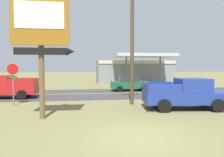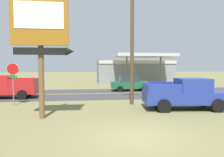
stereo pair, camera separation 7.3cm
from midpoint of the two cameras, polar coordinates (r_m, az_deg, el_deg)
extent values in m
plane|color=olive|center=(8.56, 7.20, -15.33)|extent=(180.00, 180.00, 0.00)
cube|color=#3D3D3F|center=(21.13, -1.60, -4.06)|extent=(140.00, 8.00, 0.02)
cube|color=gold|center=(21.13, -1.60, -4.02)|extent=(126.00, 0.20, 0.01)
cylinder|color=brown|center=(11.55, -18.42, 5.71)|extent=(0.28, 0.28, 6.49)
cube|color=#996019|center=(11.59, -18.77, 14.40)|extent=(2.88, 0.16, 2.40)
cube|color=white|center=(11.56, -18.89, 15.88)|extent=(2.42, 0.03, 1.34)
cube|color=black|center=(11.39, -18.62, 6.98)|extent=(2.59, 0.12, 0.36)
cone|color=black|center=(11.19, -11.05, 7.16)|extent=(0.40, 0.44, 0.44)
cylinder|color=slate|center=(16.19, -24.92, -2.76)|extent=(0.08, 0.08, 2.20)
cylinder|color=red|center=(16.08, -25.08, 2.37)|extent=(0.76, 0.03, 0.76)
cylinder|color=white|center=(16.10, -25.06, 2.37)|extent=(0.80, 0.01, 0.80)
cube|color=#19722D|center=(16.09, -25.03, 0.41)|extent=(0.56, 0.03, 0.14)
cylinder|color=brown|center=(15.22, 5.58, 10.21)|extent=(0.26, 0.26, 9.12)
cube|color=gray|center=(35.26, 5.98, 1.82)|extent=(12.00, 6.00, 3.60)
cube|color=silver|center=(32.29, 7.23, 4.42)|extent=(12.00, 0.12, 0.50)
cube|color=silver|center=(29.48, 8.68, 6.17)|extent=(8.00, 5.00, 0.40)
cylinder|color=slate|center=(28.88, 4.06, 2.09)|extent=(0.24, 0.24, 4.20)
cylinder|color=slate|center=(30.19, 13.03, 2.06)|extent=(0.24, 0.24, 4.20)
cube|color=#233893|center=(14.28, 19.24, -4.79)|extent=(5.37, 2.47, 0.72)
cube|color=#233893|center=(14.36, 20.98, -1.65)|extent=(2.07, 1.98, 0.84)
cube|color=#28333D|center=(14.72, 24.19, -1.61)|extent=(0.27, 1.66, 0.71)
cube|color=#233893|center=(14.63, 12.41, -1.97)|extent=(1.95, 0.32, 0.56)
cube|color=#233893|center=(12.86, 14.37, -2.72)|extent=(1.95, 0.32, 0.56)
cube|color=#233893|center=(13.53, 9.33, -2.36)|extent=(0.31, 1.88, 0.56)
cylinder|color=black|center=(15.85, 23.44, -5.40)|extent=(0.82, 0.36, 0.80)
cylinder|color=black|center=(14.12, 26.80, -6.54)|extent=(0.82, 0.36, 0.80)
cylinder|color=black|center=(14.79, 11.98, -5.81)|extent=(0.82, 0.36, 0.80)
cylinder|color=black|center=(12.92, 14.00, -7.17)|extent=(0.82, 0.36, 0.80)
cube|color=red|center=(20.11, -26.68, -2.64)|extent=(5.20, 1.96, 0.72)
cube|color=red|center=(20.21, -27.94, -0.43)|extent=(1.90, 1.80, 0.84)
cube|color=red|center=(18.72, -23.27, -1.01)|extent=(1.95, 0.12, 0.56)
cube|color=red|center=(20.49, -21.85, -0.63)|extent=(1.95, 0.12, 0.56)
cube|color=red|center=(19.37, -19.74, -0.80)|extent=(0.12, 1.88, 0.56)
cylinder|color=black|center=(18.74, -22.99, -4.08)|extent=(0.80, 0.28, 0.80)
cylinder|color=black|center=(20.61, -21.51, -3.39)|extent=(0.80, 0.28, 0.80)
cube|color=#1E6038|center=(23.48, 5.08, -1.68)|extent=(4.20, 1.76, 0.72)
cube|color=#2D3842|center=(23.40, 4.73, -0.08)|extent=(2.10, 1.56, 0.60)
cylinder|color=black|center=(24.67, 7.60, -2.29)|extent=(0.64, 0.24, 0.64)
cylinder|color=black|center=(22.98, 8.72, -2.72)|extent=(0.64, 0.24, 0.64)
cylinder|color=black|center=(24.14, 1.61, -2.39)|extent=(0.64, 0.24, 0.64)
cylinder|color=black|center=(22.41, 2.29, -2.84)|extent=(0.64, 0.24, 0.64)
camera|label=1|loc=(0.04, -89.87, 0.01)|focal=33.92mm
camera|label=2|loc=(0.04, 90.13, -0.01)|focal=33.92mm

